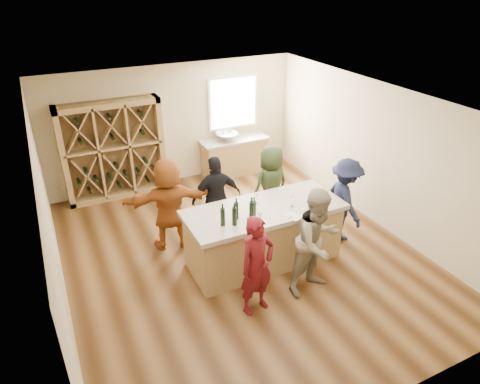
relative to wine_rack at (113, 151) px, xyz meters
name	(u,v)px	position (x,y,z in m)	size (l,w,h in m)	color
floor	(240,255)	(1.50, -3.27, -1.15)	(6.00, 7.00, 0.10)	brown
ceiling	(240,101)	(1.50, -3.27, 1.75)	(6.00, 7.00, 0.10)	white
wall_back	(174,124)	(1.50, 0.28, 0.30)	(6.00, 0.10, 2.80)	beige
wall_front	(391,324)	(1.50, -6.82, 0.30)	(6.00, 0.10, 2.80)	beige
wall_left	(46,228)	(-1.55, -3.27, 0.30)	(0.10, 7.00, 2.80)	beige
wall_right	(379,155)	(4.55, -3.27, 0.30)	(0.10, 7.00, 2.80)	beige
window_frame	(233,103)	(3.00, 0.20, 0.65)	(1.30, 0.06, 1.30)	white
window_pane	(234,103)	(3.00, 0.17, 0.65)	(1.18, 0.01, 1.18)	white
wine_rack	(113,151)	(0.00, 0.00, 0.00)	(2.20, 0.45, 2.20)	#A1804D
back_counter_base	(234,157)	(2.90, -0.07, -0.67)	(1.60, 0.58, 0.86)	#A1804D
back_counter_top	(234,140)	(2.90, -0.07, -0.21)	(1.70, 0.62, 0.06)	#AEA18F
sink	(227,137)	(2.70, -0.07, -0.09)	(0.54, 0.54, 0.19)	silver
faucet	(224,132)	(2.70, 0.11, -0.03)	(0.02, 0.02, 0.30)	silver
tasting_counter_base	(264,237)	(1.78, -3.65, -0.60)	(2.60, 1.00, 1.00)	#A1804D
tasting_counter_top	(264,210)	(1.78, -3.65, -0.06)	(2.72, 1.12, 0.08)	#AEA18F
wine_bottle_a	(223,217)	(0.93, -3.84, 0.13)	(0.07, 0.07, 0.30)	black
wine_bottle_b	(234,216)	(1.09, -3.91, 0.13)	(0.08, 0.08, 0.31)	black
wine_bottle_c	(236,211)	(1.20, -3.75, 0.13)	(0.07, 0.07, 0.29)	black
wine_bottle_d	(252,211)	(1.40, -3.90, 0.15)	(0.08, 0.08, 0.33)	black
wine_bottle_e	(254,209)	(1.50, -3.80, 0.11)	(0.07, 0.07, 0.27)	black
wine_glass_a	(260,219)	(1.47, -4.06, 0.07)	(0.07, 0.07, 0.18)	white
wine_glass_b	(291,213)	(2.01, -4.10, 0.06)	(0.06, 0.06, 0.16)	white
wine_glass_c	(312,206)	(2.43, -4.07, 0.07)	(0.07, 0.07, 0.17)	white
wine_glass_d	(292,202)	(2.22, -3.81, 0.07)	(0.07, 0.07, 0.17)	white
wine_glass_e	(321,196)	(2.76, -3.86, 0.08)	(0.07, 0.07, 0.19)	white
tasting_menu_a	(260,223)	(1.48, -4.04, -0.02)	(0.22, 0.30, 0.00)	white
tasting_menu_b	(294,216)	(2.07, -4.09, -0.02)	(0.20, 0.27, 0.00)	white
tasting_menu_c	(317,207)	(2.60, -4.00, -0.02)	(0.23, 0.32, 0.00)	white
person_near_left	(257,266)	(1.09, -4.67, -0.30)	(0.59, 0.43, 1.61)	#590F14
person_near_right	(318,242)	(2.16, -4.66, -0.20)	(0.87, 0.48, 1.80)	gray
person_server	(345,200)	(3.50, -3.64, -0.29)	(1.05, 0.49, 1.63)	#191E38
person_far_mid	(217,197)	(1.38, -2.52, -0.27)	(0.97, 0.50, 1.65)	black
person_far_right	(271,186)	(2.54, -2.53, -0.27)	(0.81, 0.53, 1.65)	#263319
person_far_left	(169,204)	(0.47, -2.47, -0.22)	(1.64, 0.59, 1.77)	#994C19
wine_glass_f	(256,199)	(1.73, -3.45, 0.07)	(0.07, 0.07, 0.18)	white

